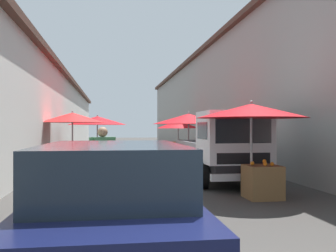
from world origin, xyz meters
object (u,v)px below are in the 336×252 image
(parked_scooter, at_px, (101,161))
(fruit_stall_near_right, at_px, (188,124))
(vendor_by_crates, at_px, (103,158))
(fruit_stall_near_left, at_px, (97,124))
(delivery_truck, at_px, (226,148))
(fruit_stall_far_right, at_px, (73,122))
(hatchback_car, at_px, (113,206))
(fruit_stall_mid_lane, at_px, (253,123))
(fruit_stall_far_left, at_px, (178,127))

(parked_scooter, bearing_deg, fruit_stall_near_right, -79.53)
(vendor_by_crates, xyz_separation_m, parked_scooter, (5.19, 0.18, -0.51))
(fruit_stall_near_right, height_order, vendor_by_crates, fruit_stall_near_right)
(fruit_stall_near_left, bearing_deg, delivery_truck, -154.50)
(fruit_stall_far_right, distance_m, vendor_by_crates, 7.06)
(delivery_truck, height_order, parked_scooter, delivery_truck)
(hatchback_car, relative_size, vendor_by_crates, 2.38)
(fruit_stall_far_right, relative_size, parked_scooter, 1.52)
(fruit_stall_mid_lane, xyz_separation_m, vendor_by_crates, (0.13, 3.44, -0.79))
(fruit_stall_near_left, xyz_separation_m, hatchback_car, (-14.34, -0.68, -1.08))
(parked_scooter, bearing_deg, fruit_stall_mid_lane, -145.74)
(fruit_stall_near_right, relative_size, hatchback_car, 0.71)
(fruit_stall_near_left, distance_m, fruit_stall_far_right, 3.56)
(delivery_truck, bearing_deg, fruit_stall_far_right, 44.82)
(fruit_stall_mid_lane, xyz_separation_m, delivery_truck, (2.17, -0.03, -0.71))
(hatchback_car, xyz_separation_m, delivery_truck, (6.04, -3.27, 0.30))
(fruit_stall_far_right, height_order, hatchback_car, fruit_stall_far_right)
(parked_scooter, bearing_deg, fruit_stall_far_right, 34.25)
(fruit_stall_far_left, height_order, delivery_truck, fruit_stall_far_left)
(fruit_stall_mid_lane, distance_m, delivery_truck, 2.28)
(fruit_stall_mid_lane, distance_m, hatchback_car, 5.15)
(fruit_stall_far_right, relative_size, vendor_by_crates, 1.56)
(fruit_stall_near_left, distance_m, delivery_truck, 9.22)
(fruit_stall_far_left, distance_m, parked_scooter, 9.26)
(fruit_stall_far_left, bearing_deg, fruit_stall_mid_lane, 177.13)
(fruit_stall_near_right, height_order, fruit_stall_near_left, fruit_stall_near_left)
(fruit_stall_near_right, distance_m, parked_scooter, 3.64)
(fruit_stall_near_right, bearing_deg, fruit_stall_far_right, 76.56)
(fruit_stall_mid_lane, relative_size, delivery_truck, 0.52)
(fruit_stall_far_left, xyz_separation_m, hatchback_car, (-17.30, 3.91, -0.94))
(fruit_stall_far_left, bearing_deg, vendor_by_crates, 162.81)
(delivery_truck, bearing_deg, fruit_stall_mid_lane, 179.09)
(hatchback_car, height_order, parked_scooter, hatchback_car)
(fruit_stall_near_left, height_order, fruit_stall_far_left, fruit_stall_near_left)
(vendor_by_crates, bearing_deg, parked_scooter, 1.99)
(fruit_stall_near_right, height_order, fruit_stall_far_left, fruit_stall_near_right)
(fruit_stall_near_left, distance_m, parked_scooter, 5.34)
(fruit_stall_mid_lane, bearing_deg, parked_scooter, 34.26)
(fruit_stall_near_left, height_order, fruit_stall_far_right, fruit_stall_far_right)
(fruit_stall_near_left, relative_size, delivery_truck, 0.59)
(fruit_stall_mid_lane, bearing_deg, vendor_by_crates, 87.85)
(vendor_by_crates, bearing_deg, delivery_truck, -59.59)
(fruit_stall_near_left, bearing_deg, fruit_stall_far_left, -57.14)
(delivery_truck, bearing_deg, vendor_by_crates, 120.41)
(fruit_stall_mid_lane, relative_size, parked_scooter, 1.52)
(fruit_stall_far_right, relative_size, fruit_stall_mid_lane, 1.00)
(fruit_stall_far_right, xyz_separation_m, parked_scooter, (-1.69, -1.15, -1.42))
(fruit_stall_near_right, height_order, fruit_stall_far_right, fruit_stall_far_right)
(fruit_stall_far_right, bearing_deg, hatchback_car, -172.00)
(fruit_stall_near_right, relative_size, fruit_stall_mid_lane, 1.08)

